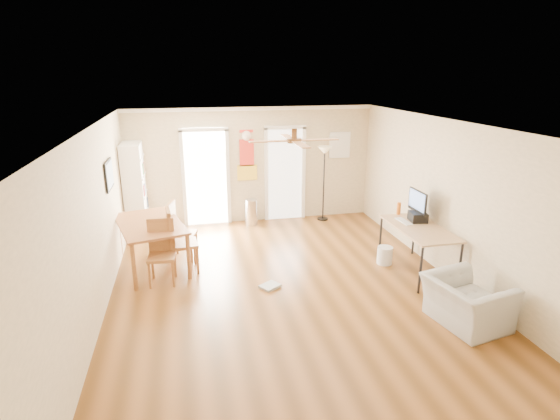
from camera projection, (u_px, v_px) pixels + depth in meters
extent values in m
plane|color=brown|center=(288.00, 289.00, 6.99)|extent=(7.00, 7.00, 0.00)
cube|color=red|center=(247.00, 155.00, 9.73)|extent=(0.46, 0.03, 1.10)
cube|color=white|center=(340.00, 145.00, 10.13)|extent=(0.50, 0.04, 0.60)
cube|color=black|center=(109.00, 175.00, 7.22)|extent=(0.04, 0.66, 0.48)
cylinder|color=#BBBBBD|center=(251.00, 212.00, 9.86)|extent=(0.33, 0.33, 0.59)
cube|color=silver|center=(404.00, 221.00, 7.65)|extent=(0.15, 0.41, 0.02)
cube|color=black|center=(418.00, 217.00, 7.66)|extent=(0.32, 0.36, 0.16)
cylinder|color=#D76213|center=(399.00, 209.00, 8.01)|extent=(0.08, 0.08, 0.22)
cylinder|color=silver|center=(385.00, 255.00, 7.89)|extent=(0.30, 0.30, 0.32)
cylinder|color=silver|center=(441.00, 288.00, 6.73)|extent=(0.27, 0.27, 0.28)
cube|color=#A2A29D|center=(270.00, 286.00, 7.05)|extent=(0.38, 0.36, 0.04)
imported|color=#A5A59F|center=(466.00, 302.00, 5.96)|extent=(1.05, 1.15, 0.65)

